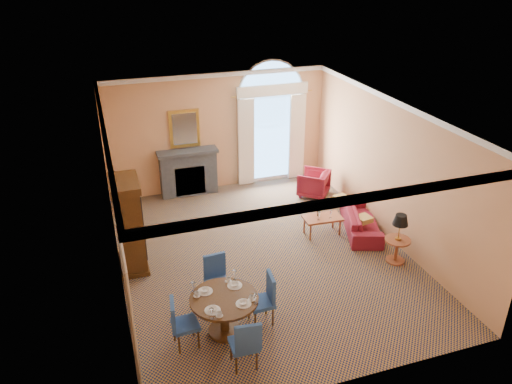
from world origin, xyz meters
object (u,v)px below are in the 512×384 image
object	(u,v)px
coffee_table	(322,218)
side_table	(399,233)
armoire	(129,226)
sofa	(361,220)
dining_table	(224,307)
armchair	(314,183)

from	to	relation	value
coffee_table	side_table	xyz separation A→B (m)	(1.00, -1.54, 0.29)
armoire	sofa	world-z (taller)	armoire
dining_table	sofa	size ratio (longest dim) A/B	0.63
armoire	side_table	world-z (taller)	armoire
sofa	coffee_table	xyz separation A→B (m)	(-0.95, 0.14, 0.14)
dining_table	sofa	bearing A→B (deg)	30.94
dining_table	armchair	size ratio (longest dim) A/B	1.52
coffee_table	sofa	bearing A→B (deg)	-5.27
dining_table	armchair	world-z (taller)	dining_table
side_table	armoire	bearing A→B (deg)	163.22
armoire	side_table	xyz separation A→B (m)	(5.32, -1.60, -0.24)
armoire	dining_table	bearing A→B (deg)	-63.49
sofa	armchair	bearing A→B (deg)	27.12
armoire	sofa	distance (m)	5.32
armoire	sofa	bearing A→B (deg)	-2.23
armchair	coffee_table	xyz separation A→B (m)	(-0.66, -1.96, 0.06)
armoire	side_table	bearing A→B (deg)	-16.78
armchair	coffee_table	bearing A→B (deg)	21.21
sofa	side_table	xyz separation A→B (m)	(0.05, -1.40, 0.43)
armchair	dining_table	bearing A→B (deg)	0.47
sofa	side_table	size ratio (longest dim) A/B	1.69
coffee_table	armchair	bearing A→B (deg)	74.31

